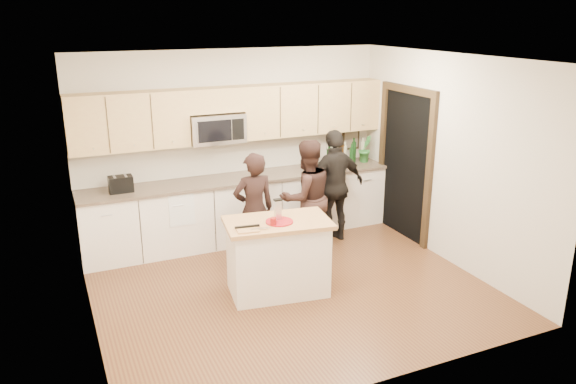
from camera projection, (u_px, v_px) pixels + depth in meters
name	position (u px, v px, depth m)	size (l,w,h in m)	color
floor	(290.00, 287.00, 6.79)	(4.50, 4.50, 0.00)	brown
room_shell	(290.00, 147.00, 6.26)	(4.52, 4.02, 2.71)	beige
back_cabinetry	(242.00, 208.00, 8.12)	(4.50, 0.66, 0.94)	white
upper_cabinetry	(238.00, 112.00, 7.84)	(4.50, 0.33, 0.75)	tan
microwave	(216.00, 128.00, 7.73)	(0.76, 0.41, 0.40)	silver
doorway	(405.00, 159.00, 8.09)	(0.06, 1.25, 2.20)	black
framed_picture	(351.00, 138.00, 8.88)	(0.30, 0.03, 0.38)	black
dish_towel	(179.00, 199.00, 7.48)	(0.34, 0.60, 0.48)	white
island	(278.00, 256.00, 6.54)	(1.29, 0.87, 0.90)	white
red_plate	(279.00, 222.00, 6.36)	(0.31, 0.31, 0.02)	maroon
box_grater	(278.00, 209.00, 6.37)	(0.09, 0.06, 0.24)	silver
drink_glass	(273.00, 222.00, 6.25)	(0.07, 0.07, 0.09)	maroon
cutting_board	(248.00, 229.00, 6.12)	(0.24, 0.20, 0.02)	#B57D4B
tongs	(247.00, 226.00, 6.16)	(0.28, 0.03, 0.02)	black
knife	(260.00, 228.00, 6.12)	(0.21, 0.02, 0.01)	silver
toaster	(121.00, 184.00, 7.28)	(0.30, 0.19, 0.21)	black
bottle_cluster	(348.00, 152.00, 8.61)	(0.76, 0.39, 0.39)	black
orchid	(365.00, 149.00, 8.74)	(0.23, 0.18, 0.41)	#337F35
woman_left	(254.00, 210.00, 7.21)	(0.55, 0.36, 1.50)	black
woman_center	(306.00, 198.00, 7.55)	(0.77, 0.60, 1.59)	black
woman_right	(335.00, 186.00, 7.98)	(0.95, 0.40, 1.63)	black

